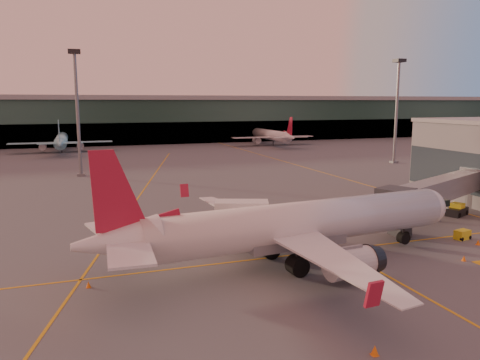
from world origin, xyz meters
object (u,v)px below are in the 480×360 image
object	(u,v)px
catering_truck	(242,218)
gpu_cart	(462,235)
main_airplane	(292,226)
pushback_tug	(457,210)

from	to	relation	value
catering_truck	gpu_cart	distance (m)	24.85
main_airplane	pushback_tug	distance (m)	31.55
gpu_cart	catering_truck	bearing A→B (deg)	150.87
main_airplane	gpu_cart	size ratio (longest dim) A/B	19.54
main_airplane	pushback_tug	bearing A→B (deg)	13.60
catering_truck	main_airplane	bearing A→B (deg)	-58.15
main_airplane	catering_truck	xyz separation A→B (m)	(-1.84, 8.75, -1.22)
main_airplane	catering_truck	distance (m)	9.02
gpu_cart	pushback_tug	xyz separation A→B (m)	(7.91, 9.04, 0.19)
main_airplane	pushback_tug	world-z (taller)	main_airplane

